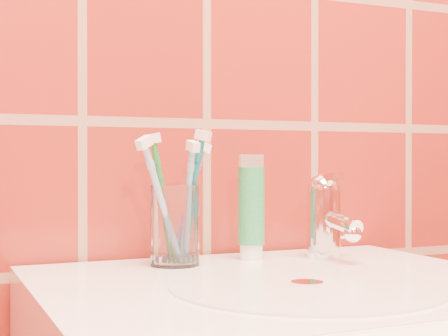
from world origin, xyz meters
name	(u,v)px	position (x,y,z in m)	size (l,w,h in m)	color
glass_tumbler	(175,225)	(-0.08, 1.11, 0.90)	(0.07, 0.07, 0.11)	white
toothpaste_tube	(251,210)	(0.03, 1.12, 0.92)	(0.04, 0.04, 0.15)	white
faucet	(325,213)	(0.14, 1.09, 0.91)	(0.05, 0.11, 0.12)	white
toothbrush_0	(162,204)	(-0.11, 1.09, 0.93)	(0.08, 0.06, 0.17)	#7AAFDA
toothbrush_1	(187,203)	(-0.06, 1.13, 0.93)	(0.08, 0.04, 0.17)	#7C489A
toothbrush_2	(187,204)	(-0.07, 1.10, 0.93)	(0.03, 0.06, 0.17)	#6CA1C1
toothbrush_3	(164,200)	(-0.10, 1.11, 0.94)	(0.05, 0.03, 0.18)	#1D702D
toothbrush_4	(190,198)	(-0.06, 1.11, 0.94)	(0.05, 0.05, 0.18)	#0C6467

